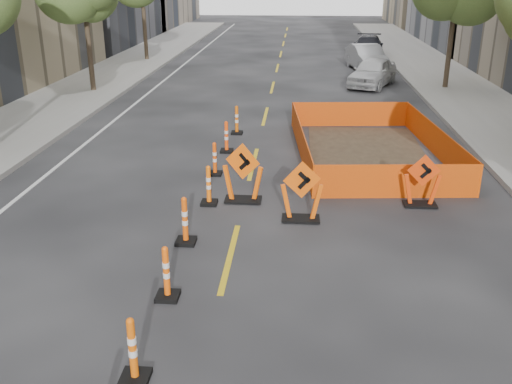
# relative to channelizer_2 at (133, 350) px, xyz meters

# --- Properties ---
(channelizer_2) EXTENTS (0.41, 0.41, 1.04)m
(channelizer_2) POSITION_rel_channelizer_2_xyz_m (0.00, 0.00, 0.00)
(channelizer_2) COLOR #E25909
(channelizer_2) RESTS_ON ground
(channelizer_3) EXTENTS (0.40, 0.40, 1.02)m
(channelizer_3) POSITION_rel_channelizer_2_xyz_m (-0.02, 2.19, -0.01)
(channelizer_3) COLOR #F9590A
(channelizer_3) RESTS_ON ground
(channelizer_4) EXTENTS (0.42, 0.42, 1.06)m
(channelizer_4) POSITION_rel_channelizer_2_xyz_m (-0.11, 4.38, 0.01)
(channelizer_4) COLOR #E85009
(channelizer_4) RESTS_ON ground
(channelizer_5) EXTENTS (0.40, 0.40, 1.01)m
(channelizer_5) POSITION_rel_channelizer_2_xyz_m (0.06, 6.56, -0.01)
(channelizer_5) COLOR #FF670A
(channelizer_5) RESTS_ON ground
(channelizer_6) EXTENTS (0.38, 0.38, 0.96)m
(channelizer_6) POSITION_rel_channelizer_2_xyz_m (-0.10, 8.75, -0.04)
(channelizer_6) COLOR #EA4B09
(channelizer_6) RESTS_ON ground
(channelizer_7) EXTENTS (0.40, 0.40, 1.01)m
(channelizer_7) POSITION_rel_channelizer_2_xyz_m (-0.04, 10.94, -0.01)
(channelizer_7) COLOR #FF470A
(channelizer_7) RESTS_ON ground
(channelizer_8) EXTENTS (0.40, 0.40, 1.02)m
(channelizer_8) POSITION_rel_channelizer_2_xyz_m (0.05, 13.13, -0.01)
(channelizer_8) COLOR #DB5A09
(channelizer_8) RESTS_ON ground
(chevron_sign_left) EXTENTS (1.17, 0.94, 1.53)m
(chevron_sign_left) POSITION_rel_channelizer_2_xyz_m (0.89, 6.82, 0.25)
(chevron_sign_left) COLOR #FF5F0A
(chevron_sign_left) RESTS_ON ground
(chevron_sign_center) EXTENTS (1.09, 0.81, 1.46)m
(chevron_sign_center) POSITION_rel_channelizer_2_xyz_m (2.34, 5.75, 0.21)
(chevron_sign_center) COLOR #EF560A
(chevron_sign_center) RESTS_ON ground
(chevron_sign_right) EXTENTS (0.92, 0.58, 1.34)m
(chevron_sign_right) POSITION_rel_channelizer_2_xyz_m (5.28, 6.86, 0.15)
(chevron_sign_right) COLOR red
(chevron_sign_right) RESTS_ON ground
(safety_fence) EXTENTS (4.86, 7.57, 0.90)m
(safety_fence) POSITION_rel_channelizer_2_xyz_m (4.44, 10.94, -0.07)
(safety_fence) COLOR #FF530D
(safety_fence) RESTS_ON ground
(parked_car_near) EXTENTS (3.13, 4.45, 1.41)m
(parked_car_near) POSITION_rel_channelizer_2_xyz_m (5.86, 22.50, 0.18)
(parked_car_near) COLOR #B0B1B3
(parked_car_near) RESTS_ON ground
(parked_car_mid) EXTENTS (2.27, 4.59, 1.45)m
(parked_car_mid) POSITION_rel_channelizer_2_xyz_m (6.08, 27.36, 0.20)
(parked_car_mid) COLOR #9B9CA0
(parked_car_mid) RESTS_ON ground
(parked_car_far) EXTENTS (2.49, 4.95, 1.38)m
(parked_car_far) POSITION_rel_channelizer_2_xyz_m (6.74, 32.75, 0.17)
(parked_car_far) COLOR black
(parked_car_far) RESTS_ON ground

